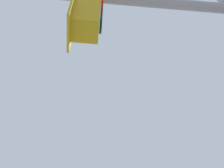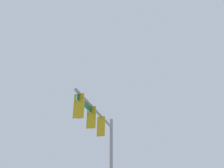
# 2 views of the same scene
# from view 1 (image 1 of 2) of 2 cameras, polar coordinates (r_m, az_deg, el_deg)

# --- Properties ---
(signal_pole_near) EXTENTS (6.61, 1.31, 6.72)m
(signal_pole_near) POSITION_cam_1_polar(r_m,az_deg,el_deg) (3.95, -10.04, 9.61)
(signal_pole_near) COLOR gray
(signal_pole_near) RESTS_ON ground_plane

